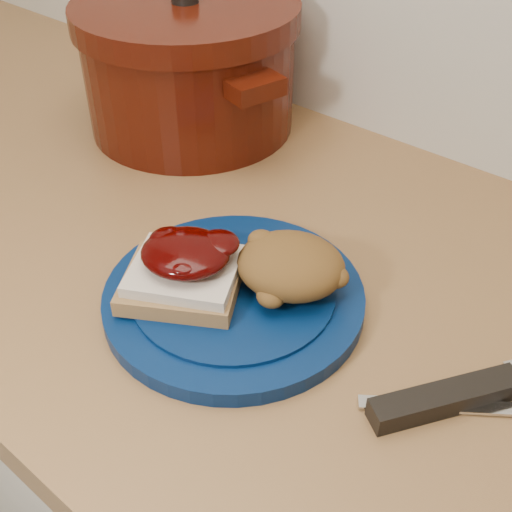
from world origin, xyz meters
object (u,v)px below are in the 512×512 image
Objects in this scene: plate at (234,297)px; butter_knife at (462,407)px; dutch_oven at (189,66)px; chef_knife at (496,385)px; pepper_grinder at (135,55)px.

plate is 1.50× the size of butter_knife.
dutch_oven is at bearing 140.12° from plate.
plate is at bearing 136.73° from chef_knife.
butter_knife is at bearing 5.96° from plate.
butter_knife is at bearing -168.72° from chef_knife.
plate is 0.46m from pepper_grinder.
plate is 0.81× the size of chef_knife.
chef_knife reaches higher than butter_knife.
dutch_oven is at bearing 0.00° from pepper_grinder.
pepper_grinder reaches higher than plate.
dutch_oven reaches higher than chef_knife.
plate is at bearing -31.15° from pepper_grinder.
dutch_oven is (-0.28, 0.23, 0.08)m from plate.
chef_knife is at bearing 31.56° from butter_knife.
chef_knife is 2.13× the size of pepper_grinder.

